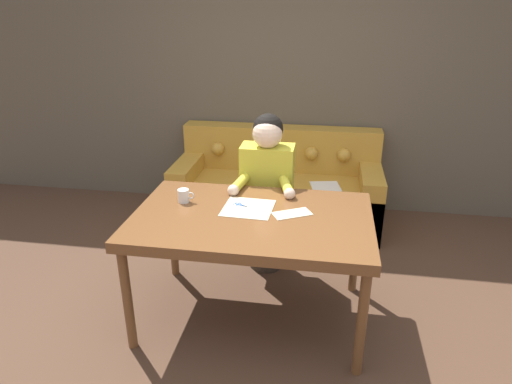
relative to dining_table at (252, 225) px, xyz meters
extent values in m
plane|color=#4C3323|center=(0.01, -0.13, -0.71)|extent=(16.00, 16.00, 0.00)
cube|color=brown|center=(0.01, 1.97, 0.59)|extent=(8.00, 0.06, 2.60)
cube|color=brown|center=(0.00, 0.00, 0.04)|extent=(1.52, 0.97, 0.07)
cylinder|color=brown|center=(-0.70, -0.42, -0.35)|extent=(0.06, 0.06, 0.71)
cylinder|color=brown|center=(0.70, -0.42, -0.35)|extent=(0.06, 0.06, 0.71)
cylinder|color=brown|center=(-0.70, 0.42, -0.35)|extent=(0.06, 0.06, 0.71)
cylinder|color=brown|center=(0.70, 0.42, -0.35)|extent=(0.06, 0.06, 0.71)
cube|color=#B7842D|center=(-0.01, 1.50, -0.49)|extent=(1.95, 0.85, 0.44)
cube|color=#B7842D|center=(-0.01, 1.81, -0.05)|extent=(1.95, 0.22, 0.44)
cube|color=#B7842D|center=(-0.89, 1.50, -0.41)|extent=(0.20, 0.85, 0.60)
cube|color=#B7842D|center=(0.87, 1.50, -0.41)|extent=(0.20, 0.85, 0.60)
sphere|color=#B7842D|center=(-0.63, 1.68, -0.05)|extent=(0.13, 0.13, 0.13)
sphere|color=#B7842D|center=(-0.32, 1.68, -0.05)|extent=(0.13, 0.13, 0.13)
sphere|color=#B7842D|center=(-0.01, 1.68, -0.05)|extent=(0.13, 0.13, 0.13)
sphere|color=#B7842D|center=(0.30, 1.68, -0.05)|extent=(0.13, 0.13, 0.13)
sphere|color=#B7842D|center=(0.61, 1.68, -0.05)|extent=(0.13, 0.13, 0.13)
cube|color=white|center=(0.45, 1.39, -0.27)|extent=(0.31, 0.30, 0.00)
cylinder|color=#33281E|center=(0.01, 0.67, -0.46)|extent=(0.28, 0.28, 0.50)
cube|color=gold|center=(0.01, 0.67, 0.06)|extent=(0.40, 0.22, 0.53)
sphere|color=beige|center=(0.01, 0.65, 0.42)|extent=(0.22, 0.22, 0.22)
sphere|color=black|center=(0.01, 0.68, 0.45)|extent=(0.23, 0.23, 0.23)
cylinder|color=gold|center=(-0.16, 0.43, 0.11)|extent=(0.11, 0.27, 0.07)
sphere|color=beige|center=(-0.18, 0.30, 0.11)|extent=(0.08, 0.08, 0.08)
cylinder|color=gold|center=(0.18, 0.43, 0.11)|extent=(0.14, 0.27, 0.07)
sphere|color=beige|center=(0.21, 0.30, 0.11)|extent=(0.08, 0.08, 0.08)
cube|color=beige|center=(-0.04, 0.10, 0.07)|extent=(0.34, 0.33, 0.00)
cube|color=beige|center=(0.25, 0.06, 0.07)|extent=(0.27, 0.22, 0.00)
cube|color=silver|center=(-0.01, 0.10, 0.07)|extent=(0.11, 0.04, 0.00)
cube|color=#2D569E|center=(-0.10, 0.13, 0.07)|extent=(0.07, 0.03, 0.00)
torus|color=#2D569E|center=(-0.13, 0.14, 0.07)|extent=(0.04, 0.04, 0.01)
cube|color=silver|center=(-0.02, 0.09, 0.07)|extent=(0.09, 0.07, 0.00)
cube|color=#2D569E|center=(-0.09, 0.14, 0.07)|extent=(0.06, 0.05, 0.00)
torus|color=#2D569E|center=(-0.12, 0.16, 0.07)|extent=(0.04, 0.04, 0.01)
cylinder|color=silver|center=(-0.06, 0.12, 0.07)|extent=(0.01, 0.01, 0.01)
cylinder|color=silver|center=(-0.49, 0.13, 0.12)|extent=(0.08, 0.08, 0.09)
torus|color=silver|center=(-0.44, 0.13, 0.12)|extent=(0.05, 0.01, 0.05)
camera|label=1|loc=(0.44, -2.57, 1.34)|focal=32.00mm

